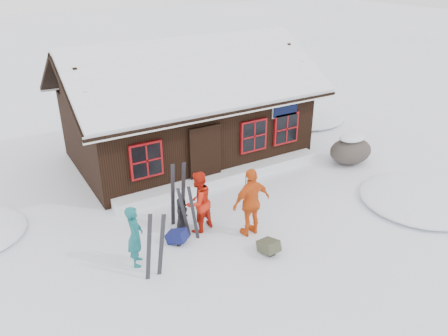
{
  "coord_description": "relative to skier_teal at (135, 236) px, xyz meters",
  "views": [
    {
      "loc": [
        -5.22,
        -8.98,
        6.79
      ],
      "look_at": [
        0.68,
        0.86,
        1.3
      ],
      "focal_mm": 35.0,
      "sensor_mm": 36.0,
      "label": 1
    }
  ],
  "objects": [
    {
      "name": "boulder",
      "position": [
        8.87,
        1.62,
        -0.31
      ],
      "size": [
        1.67,
        1.25,
        0.98
      ],
      "color": "#4D443D",
      "rests_on": "ground"
    },
    {
      "name": "snow_drift",
      "position": [
        4.07,
        2.64,
        -0.63
      ],
      "size": [
        7.6,
        0.6,
        0.35
      ],
      "primitive_type": "cube",
      "color": "white",
      "rests_on": "ground"
    },
    {
      "name": "ground",
      "position": [
        2.57,
        0.39,
        -0.8
      ],
      "size": [
        120.0,
        120.0,
        0.0
      ],
      "primitive_type": "plane",
      "color": "white",
      "rests_on": "ground"
    },
    {
      "name": "ski_poles",
      "position": [
        3.76,
        0.79,
        -0.26
      ],
      "size": [
        0.21,
        0.1,
        1.16
      ],
      "color": "black",
      "rests_on": "ground"
    },
    {
      "name": "ski_pair_mid",
      "position": [
        1.62,
        0.37,
        -0.07
      ],
      "size": [
        0.47,
        0.37,
        1.56
      ],
      "rotation": [
        0.0,
        0.0,
        -0.66
      ],
      "color": "black",
      "rests_on": "ground"
    },
    {
      "name": "skier_teal",
      "position": [
        0.0,
        0.0,
        0.0
      ],
      "size": [
        0.58,
        0.69,
        1.6
      ],
      "primitive_type": "imported",
      "rotation": [
        0.0,
        0.0,
        1.17
      ],
      "color": "#145D60",
      "rests_on": "ground"
    },
    {
      "name": "ski_pair_right",
      "position": [
        1.7,
        1.17,
        0.09
      ],
      "size": [
        0.53,
        0.1,
        1.89
      ],
      "rotation": [
        0.0,
        0.0,
        -0.03
      ],
      "color": "black",
      "rests_on": "ground"
    },
    {
      "name": "skier_orange_left",
      "position": [
        2.01,
        0.54,
        0.08
      ],
      "size": [
        1.01,
        0.89,
        1.76
      ],
      "primitive_type": "imported",
      "rotation": [
        0.0,
        0.0,
        3.44
      ],
      "color": "red",
      "rests_on": "ground"
    },
    {
      "name": "skier_crouched",
      "position": [
        1.6,
        0.77,
        -0.3
      ],
      "size": [
        0.57,
        0.56,
        1.0
      ],
      "primitive_type": "imported",
      "rotation": [
        0.0,
        0.0,
        0.74
      ],
      "color": "black",
      "rests_on": "ground"
    },
    {
      "name": "backpack_blue",
      "position": [
        1.21,
        0.27,
        -0.66
      ],
      "size": [
        0.61,
        0.63,
        0.27
      ],
      "primitive_type": "cube",
      "rotation": [
        0.0,
        0.0,
        0.65
      ],
      "color": "#131955",
      "rests_on": "ground"
    },
    {
      "name": "ski_pair_left",
      "position": [
        0.23,
        -0.7,
        0.02
      ],
      "size": [
        0.57,
        0.22,
        1.75
      ],
      "rotation": [
        0.0,
        0.0,
        -0.25
      ],
      "color": "black",
      "rests_on": "ground"
    },
    {
      "name": "snow_mounds",
      "position": [
        4.22,
        2.25,
        -0.8
      ],
      "size": [
        20.6,
        13.2,
        0.48
      ],
      "color": "white",
      "rests_on": "ground"
    },
    {
      "name": "mountain_hut",
      "position": [
        4.07,
        5.37,
        0.77
      ],
      "size": [
        8.9,
        6.09,
        4.42
      ],
      "color": "black",
      "rests_on": "ground"
    },
    {
      "name": "skier_orange_right",
      "position": [
        3.13,
        -0.35,
        0.18
      ],
      "size": [
        1.16,
        0.51,
        1.96
      ],
      "primitive_type": "imported",
      "rotation": [
        0.0,
        0.0,
        3.17
      ],
      "color": "#DF5616",
      "rests_on": "ground"
    },
    {
      "name": "backpack_olive",
      "position": [
        3.02,
        -1.33,
        -0.66
      ],
      "size": [
        0.42,
        0.55,
        0.29
      ],
      "primitive_type": "cube",
      "rotation": [
        0.0,
        0.0,
        0.05
      ],
      "color": "#3E3F2D",
      "rests_on": "ground"
    }
  ]
}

